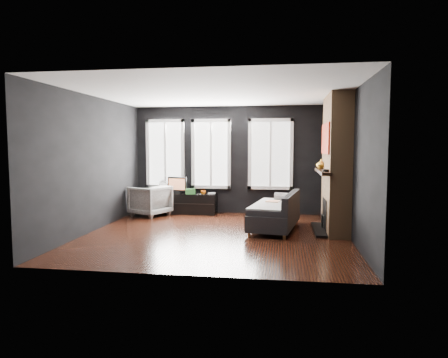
# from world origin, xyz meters

# --- Properties ---
(floor) EXTENTS (5.00, 5.00, 0.00)m
(floor) POSITION_xyz_m (0.00, 0.00, 0.00)
(floor) COLOR black
(floor) RESTS_ON ground
(ceiling) EXTENTS (5.00, 5.00, 0.00)m
(ceiling) POSITION_xyz_m (0.00, 0.00, 2.70)
(ceiling) COLOR white
(ceiling) RESTS_ON ground
(wall_back) EXTENTS (5.00, 0.02, 2.70)m
(wall_back) POSITION_xyz_m (0.00, 2.50, 1.35)
(wall_back) COLOR black
(wall_back) RESTS_ON ground
(wall_left) EXTENTS (0.02, 5.00, 2.70)m
(wall_left) POSITION_xyz_m (-2.50, 0.00, 1.35)
(wall_left) COLOR black
(wall_left) RESTS_ON ground
(wall_right) EXTENTS (0.02, 5.00, 2.70)m
(wall_right) POSITION_xyz_m (2.50, 0.00, 1.35)
(wall_right) COLOR black
(wall_right) RESTS_ON ground
(windows) EXTENTS (4.00, 0.16, 1.76)m
(windows) POSITION_xyz_m (-0.45, 2.46, 2.38)
(windows) COLOR white
(windows) RESTS_ON wall_back
(fireplace) EXTENTS (0.70, 1.62, 2.70)m
(fireplace) POSITION_xyz_m (2.30, 0.60, 1.35)
(fireplace) COLOR #93724C
(fireplace) RESTS_ON floor
(sofa) EXTENTS (1.17, 1.91, 0.77)m
(sofa) POSITION_xyz_m (1.10, 0.60, 0.38)
(sofa) COLOR black
(sofa) RESTS_ON floor
(stripe_pillow) EXTENTS (0.11, 0.29, 0.28)m
(stripe_pillow) POSITION_xyz_m (1.36, 0.98, 0.55)
(stripe_pillow) COLOR gray
(stripe_pillow) RESTS_ON sofa
(armchair) EXTENTS (1.02, 1.04, 0.82)m
(armchair) POSITION_xyz_m (-1.95, 1.78, 0.41)
(armchair) COLOR white
(armchair) RESTS_ON floor
(media_console) EXTENTS (1.48, 0.49, 0.51)m
(media_console) POSITION_xyz_m (-1.12, 2.24, 0.25)
(media_console) COLOR black
(media_console) RESTS_ON floor
(monitor) EXTENTS (0.54, 0.23, 0.47)m
(monitor) POSITION_xyz_m (-1.38, 2.24, 0.74)
(monitor) COLOR black
(monitor) RESTS_ON media_console
(desk_fan) EXTENTS (0.24, 0.24, 0.33)m
(desk_fan) POSITION_xyz_m (-1.76, 2.26, 0.67)
(desk_fan) COLOR #959595
(desk_fan) RESTS_ON media_console
(mug) EXTENTS (0.14, 0.12, 0.12)m
(mug) POSITION_xyz_m (-0.70, 2.15, 0.57)
(mug) COLOR orange
(mug) RESTS_ON media_console
(book) EXTENTS (0.18, 0.03, 0.24)m
(book) POSITION_xyz_m (-0.59, 2.29, 0.63)
(book) COLOR #C0B093
(book) RESTS_ON media_console
(storage_box) EXTENTS (0.27, 0.22, 0.13)m
(storage_box) POSITION_xyz_m (-1.03, 2.16, 0.57)
(storage_box) COLOR #2F702F
(storage_box) RESTS_ON media_console
(mantel_vase) EXTENTS (0.21, 0.21, 0.19)m
(mantel_vase) POSITION_xyz_m (2.05, 1.05, 1.33)
(mantel_vase) COLOR gold
(mantel_vase) RESTS_ON fireplace
(mantel_clock) EXTENTS (0.15, 0.15, 0.04)m
(mantel_clock) POSITION_xyz_m (2.05, 0.05, 1.25)
(mantel_clock) COLOR black
(mantel_clock) RESTS_ON fireplace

